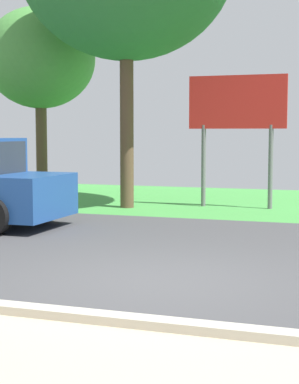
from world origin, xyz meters
name	(u,v)px	position (x,y,z in m)	size (l,w,h in m)	color
ground_plane	(208,246)	(0.00, 2.95, -0.05)	(40.00, 22.00, 0.20)	#424244
roadside_billboard	(237,112)	(-0.55, 8.47, 2.55)	(2.60, 0.12, 3.50)	slate
tree_left_far	(40,59)	(-7.22, 10.04, 4.34)	(3.53, 3.53, 5.97)	brown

